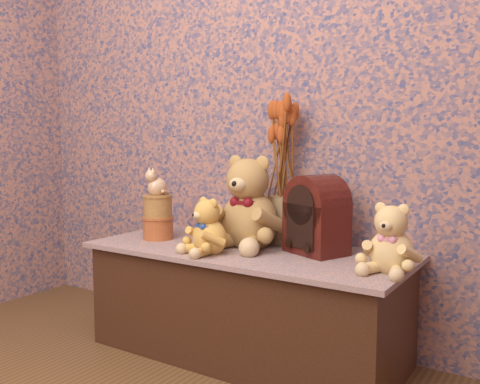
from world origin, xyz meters
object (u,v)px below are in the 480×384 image
object	(u,v)px
teddy_small	(392,235)
cat_figurine	(157,181)
teddy_large	(250,198)
biscuit_tin_lower	(158,228)
ceramic_vase	(283,219)
cathedral_radio	(317,214)
teddy_medium	(209,223)

from	to	relation	value
teddy_small	cat_figurine	world-z (taller)	cat_figurine
teddy_small	teddy_large	bearing A→B (deg)	174.62
teddy_large	biscuit_tin_lower	bearing A→B (deg)	-168.93
teddy_large	ceramic_vase	size ratio (longest dim) A/B	1.99
teddy_large	cat_figurine	size ratio (longest dim) A/B	3.19
teddy_large	biscuit_tin_lower	world-z (taller)	teddy_large
teddy_large	biscuit_tin_lower	xyz separation A→B (m)	(-0.43, -0.10, -0.16)
cathedral_radio	biscuit_tin_lower	xyz separation A→B (m)	(-0.72, -0.12, -0.11)
teddy_medium	cathedral_radio	size ratio (longest dim) A/B	0.76
ceramic_vase	biscuit_tin_lower	xyz separation A→B (m)	(-0.52, -0.22, -0.05)
teddy_small	biscuit_tin_lower	bearing A→B (deg)	-176.53
teddy_large	cat_figurine	bearing A→B (deg)	-168.93
teddy_medium	cat_figurine	size ratio (longest dim) A/B	1.85
teddy_large	teddy_small	world-z (taller)	teddy_large
cathedral_radio	ceramic_vase	distance (m)	0.24
teddy_medium	ceramic_vase	bearing A→B (deg)	88.29
teddy_medium	biscuit_tin_lower	size ratio (longest dim) A/B	1.76
teddy_large	cat_figurine	world-z (taller)	teddy_large
cathedral_radio	biscuit_tin_lower	bearing A→B (deg)	-147.85
cathedral_radio	ceramic_vase	world-z (taller)	cathedral_radio
teddy_large	teddy_small	size ratio (longest dim) A/B	1.61
teddy_medium	biscuit_tin_lower	xyz separation A→B (m)	(-0.37, 0.11, -0.07)
teddy_small	biscuit_tin_lower	distance (m)	1.06
teddy_small	ceramic_vase	bearing A→B (deg)	160.92
cathedral_radio	biscuit_tin_lower	distance (m)	0.74
cathedral_radio	teddy_large	bearing A→B (deg)	-152.99
teddy_medium	ceramic_vase	size ratio (longest dim) A/B	1.15
teddy_large	cathedral_radio	bearing A→B (deg)	2.45
cathedral_radio	ceramic_vase	size ratio (longest dim) A/B	1.51
teddy_small	cathedral_radio	size ratio (longest dim) A/B	0.82
teddy_medium	ceramic_vase	distance (m)	0.36
cat_figurine	teddy_large	bearing A→B (deg)	30.32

